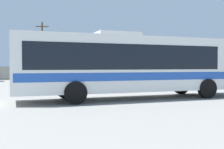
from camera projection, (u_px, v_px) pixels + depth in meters
The scene contains 6 objects.
ground_plane at pixel (70, 86), 23.65m from camera, with size 300.00×300.00×0.00m, color gray.
perimeter_wall at pixel (51, 73), 36.95m from camera, with size 80.00×0.30×1.67m, color #9E998C.
coach_bus_white_blue at pixel (131, 64), 14.49m from camera, with size 12.27×2.81×3.45m.
utility_pole_near at pixel (42, 49), 39.32m from camera, with size 1.78×0.51×7.99m.
roadside_tree_midleft at pixel (59, 50), 40.72m from camera, with size 3.89×3.89×5.78m.
roadside_tree_midright at pixel (87, 51), 42.01m from camera, with size 5.26×5.26×6.30m.
Camera 1 is at (-4.38, -13.47, 1.70)m, focal length 44.20 mm.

